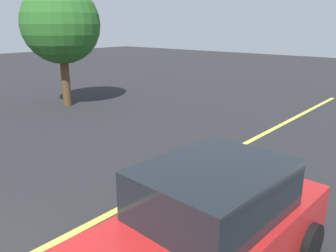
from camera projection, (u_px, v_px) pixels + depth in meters
The scene contains 3 objects.
lane_marking_centre at pixel (112, 213), 6.39m from camera, with size 28.00×0.16×0.01m, color #E0D14C.
car_red_far_lane at pixel (206, 227), 4.50m from camera, with size 4.24×2.14×1.67m.
tree_left_verge at pixel (61, 25), 14.07m from camera, with size 3.26×3.26×5.09m.
Camera 1 is at (-0.60, -4.50, 3.40)m, focal length 36.27 mm.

